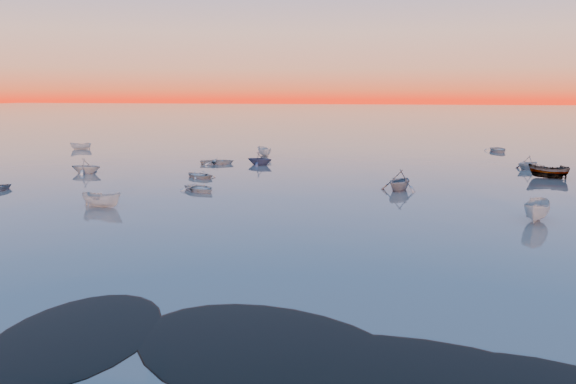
% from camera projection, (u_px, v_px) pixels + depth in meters
% --- Properties ---
extents(ground, '(600.00, 600.00, 0.00)m').
position_uv_depth(ground, '(350.00, 137.00, 117.75)').
color(ground, '#6B6159').
rests_on(ground, ground).
extents(mud_lobes, '(140.00, 6.00, 0.07)m').
position_uv_depth(mud_lobes, '(105.00, 360.00, 20.24)').
color(mud_lobes, black).
rests_on(mud_lobes, ground).
extents(moored_fleet, '(124.00, 58.00, 1.20)m').
position_uv_depth(moored_fleet, '(318.00, 166.00, 72.37)').
color(moored_fleet, beige).
rests_on(moored_fleet, ground).
extents(boat_near_left, '(3.66, 4.17, 0.99)m').
position_uv_depth(boat_near_left, '(200.00, 191.00, 54.40)').
color(boat_near_left, beige).
rests_on(boat_near_left, ground).
extents(boat_near_center, '(1.88, 3.83, 1.28)m').
position_uv_depth(boat_near_center, '(102.00, 207.00, 47.08)').
color(boat_near_center, beige).
rests_on(boat_near_center, ground).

